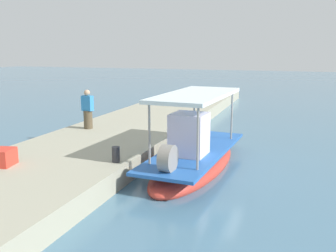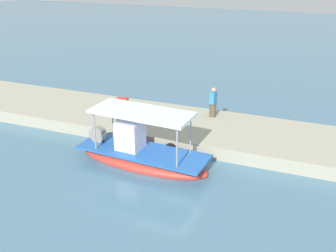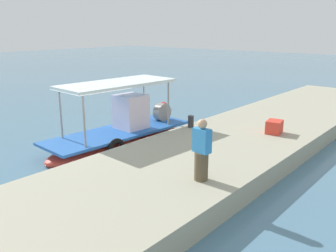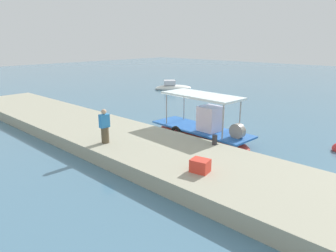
{
  "view_description": "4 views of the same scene",
  "coord_description": "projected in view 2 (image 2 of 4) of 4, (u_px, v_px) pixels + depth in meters",
  "views": [
    {
      "loc": [
        13.57,
        3.09,
        4.05
      ],
      "look_at": [
        0.81,
        -1.35,
        1.29
      ],
      "focal_mm": 40.58,
      "sensor_mm": 36.0,
      "label": 1
    },
    {
      "loc": [
        -5.79,
        14.67,
        8.9
      ],
      "look_at": [
        0.97,
        -2.31,
        1.09
      ],
      "focal_mm": 42.48,
      "sensor_mm": 36.0,
      "label": 2
    },
    {
      "loc": [
        -7.9,
        -10.58,
        4.62
      ],
      "look_at": [
        1.84,
        -2.33,
        1.13
      ],
      "focal_mm": 38.67,
      "sensor_mm": 36.0,
      "label": 3
    },
    {
      "loc": [
        11.42,
        -13.72,
        5.52
      ],
      "look_at": [
        1.13,
        -2.66,
        1.24
      ],
      "focal_mm": 32.63,
      "sensor_mm": 36.0,
      "label": 4
    }
  ],
  "objects": [
    {
      "name": "main_fishing_boat",
      "position": [
        141.0,
        154.0,
        18.47
      ],
      "size": [
        6.54,
        2.37,
        2.94
      ],
      "color": "red",
      "rests_on": "ground_plane"
    },
    {
      "name": "dock_quay",
      "position": [
        197.0,
        130.0,
        21.36
      ],
      "size": [
        36.0,
        4.85,
        0.66
      ],
      "primitive_type": "cube",
      "color": "#A5A28B",
      "rests_on": "ground_plane"
    },
    {
      "name": "fisherman_near_bollard",
      "position": [
        213.0,
        104.0,
        21.93
      ],
      "size": [
        0.41,
        0.5,
        1.68
      ],
      "color": "brown",
      "rests_on": "dock_quay"
    },
    {
      "name": "mooring_bollard",
      "position": [
        119.0,
        124.0,
        20.62
      ],
      "size": [
        0.24,
        0.24,
        0.48
      ],
      "primitive_type": "cylinder",
      "color": "#2D2D33",
      "rests_on": "dock_quay"
    },
    {
      "name": "cargo_crate",
      "position": [
        122.0,
        102.0,
        23.64
      ],
      "size": [
        0.78,
        0.67,
        0.5
      ],
      "primitive_type": "cube",
      "rotation": [
        0.0,
        0.0,
        0.2
      ],
      "color": "red",
      "rests_on": "dock_quay"
    },
    {
      "name": "ground_plane",
      "position": [
        169.0,
        170.0,
        18.0
      ],
      "size": [
        120.0,
        120.0,
        0.0
      ],
      "primitive_type": "plane",
      "color": "slate"
    }
  ]
}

